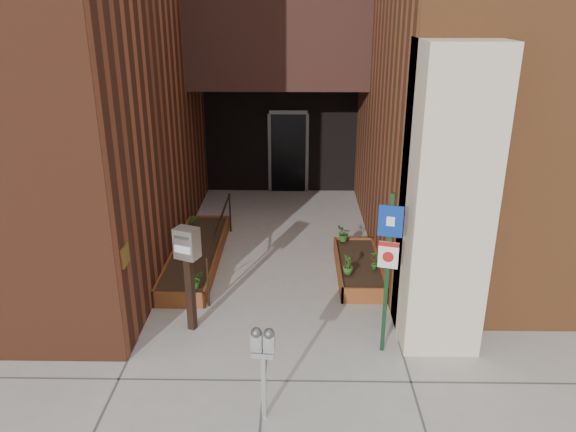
{
  "coord_description": "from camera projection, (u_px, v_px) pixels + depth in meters",
  "views": [
    {
      "loc": [
        0.43,
        -7.33,
        4.85
      ],
      "look_at": [
        0.28,
        1.8,
        1.34
      ],
      "focal_mm": 35.0,
      "sensor_mm": 36.0,
      "label": 1
    }
  ],
  "objects": [
    {
      "name": "shrub_right_c",
      "position": [
        344.0,
        234.0,
        11.3
      ],
      "size": [
        0.35,
        0.35,
        0.33
      ],
      "primitive_type": "imported",
      "rotation": [
        0.0,
        0.0,
        4.48
      ],
      "color": "#285F1B",
      "rests_on": "planter_right"
    },
    {
      "name": "parking_meter",
      "position": [
        263.0,
        349.0,
        6.65
      ],
      "size": [
        0.29,
        0.15,
        1.28
      ],
      "color": "#B3B3B6",
      "rests_on": "ground"
    },
    {
      "name": "planter_right",
      "position": [
        358.0,
        269.0,
        10.57
      ],
      "size": [
        0.8,
        2.2,
        0.3
      ],
      "color": "brown",
      "rests_on": "ground"
    },
    {
      "name": "payment_dropbox",
      "position": [
        188.0,
        258.0,
        8.45
      ],
      "size": [
        0.41,
        0.36,
        1.71
      ],
      "color": "black",
      "rests_on": "ground"
    },
    {
      "name": "shrub_left_d",
      "position": [
        193.0,
        224.0,
        11.76
      ],
      "size": [
        0.27,
        0.27,
        0.36
      ],
      "primitive_type": "imported",
      "rotation": [
        0.0,
        0.0,
        5.55
      ],
      "color": "#205217",
      "rests_on": "planter_left"
    },
    {
      "name": "sign_post",
      "position": [
        388.0,
        258.0,
        7.78
      ],
      "size": [
        0.33,
        0.12,
        2.46
      ],
      "color": "#123219",
      "rests_on": "ground"
    },
    {
      "name": "planter_left",
      "position": [
        196.0,
        256.0,
        11.09
      ],
      "size": [
        0.9,
        3.6,
        0.3
      ],
      "color": "brown",
      "rests_on": "ground"
    },
    {
      "name": "shrub_left_b",
      "position": [
        191.0,
        242.0,
        10.85
      ],
      "size": [
        0.28,
        0.28,
        0.38
      ],
      "primitive_type": "imported",
      "rotation": [
        0.0,
        0.0,
        1.97
      ],
      "color": "#2A5C1A",
      "rests_on": "planter_left"
    },
    {
      "name": "shrub_right_a",
      "position": [
        348.0,
        265.0,
        9.94
      ],
      "size": [
        0.27,
        0.27,
        0.35
      ],
      "primitive_type": "imported",
      "rotation": [
        0.0,
        0.0,
        1.09
      ],
      "color": "#295819",
      "rests_on": "planter_right"
    },
    {
      "name": "shrub_left_a",
      "position": [
        195.0,
        279.0,
        9.47
      ],
      "size": [
        0.41,
        0.41,
        0.33
      ],
      "primitive_type": "imported",
      "rotation": [
        0.0,
        0.0,
        0.67
      ],
      "color": "#235117",
      "rests_on": "planter_left"
    },
    {
      "name": "shrub_left_c",
      "position": [
        194.0,
        243.0,
        10.86
      ],
      "size": [
        0.21,
        0.21,
        0.32
      ],
      "primitive_type": "imported",
      "rotation": [
        0.0,
        0.0,
        3.35
      ],
      "color": "#1F5217",
      "rests_on": "planter_left"
    },
    {
      "name": "handrail",
      "position": [
        220.0,
        229.0,
        10.81
      ],
      "size": [
        0.04,
        3.34,
        0.9
      ],
      "color": "black",
      "rests_on": "ground"
    },
    {
      "name": "shrub_right_b",
      "position": [
        375.0,
        260.0,
        10.1
      ],
      "size": [
        0.22,
        0.22,
        0.38
      ],
      "primitive_type": "imported",
      "rotation": [
        0.0,
        0.0,
        3.0
      ],
      "color": "#2A621C",
      "rests_on": "planter_right"
    },
    {
      "name": "ground",
      "position": [
        268.0,
        340.0,
        8.59
      ],
      "size": [
        80.0,
        80.0,
        0.0
      ],
      "primitive_type": "plane",
      "color": "#9E9991",
      "rests_on": "ground"
    }
  ]
}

